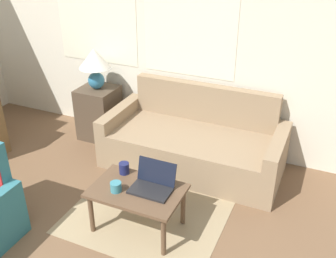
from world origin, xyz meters
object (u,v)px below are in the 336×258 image
at_px(cup_navy, 124,168).
at_px(cup_yellow, 116,187).
at_px(coffee_table, 137,195).
at_px(couch, 194,144).
at_px(table_lamp, 95,63).
at_px(laptop, 153,183).

distance_m(cup_navy, cup_yellow, 0.28).
bearing_deg(cup_yellow, cup_navy, 104.71).
bearing_deg(cup_yellow, coffee_table, 30.88).
bearing_deg(couch, table_lamp, 174.36).
xyz_separation_m(coffee_table, laptop, (0.12, 0.07, 0.11)).
height_order(laptop, cup_yellow, laptop).
relative_size(couch, table_lamp, 3.95).
distance_m(coffee_table, laptop, 0.18).
bearing_deg(cup_navy, laptop, -17.26).
bearing_deg(couch, coffee_table, -93.99).
distance_m(couch, table_lamp, 1.54).
bearing_deg(coffee_table, table_lamp, 133.13).
relative_size(coffee_table, cup_navy, 7.49).
bearing_deg(table_lamp, cup_yellow, -52.39).
relative_size(table_lamp, coffee_table, 0.62).
xyz_separation_m(couch, cup_yellow, (-0.24, -1.31, 0.21)).
distance_m(laptop, cup_yellow, 0.32).
height_order(couch, table_lamp, table_lamp).
height_order(table_lamp, cup_navy, table_lamp).
xyz_separation_m(table_lamp, laptop, (1.38, -1.28, -0.52)).
bearing_deg(laptop, couch, 91.78).
xyz_separation_m(laptop, cup_yellow, (-0.27, -0.16, -0.01)).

